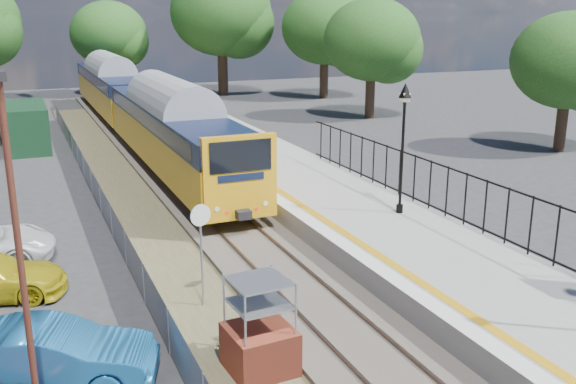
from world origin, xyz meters
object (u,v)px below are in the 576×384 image
victorian_lamp_north (404,118)px  carpark_lamp (19,247)px  car_blue (50,357)px  brick_plinth (260,328)px  speed_sign (201,238)px  train (135,102)px

victorian_lamp_north → carpark_lamp: (-12.45, -7.30, -0.35)m
victorian_lamp_north → car_blue: victorian_lamp_north is taller
brick_plinth → speed_sign: size_ratio=0.76×
speed_sign → carpark_lamp: size_ratio=0.43×
speed_sign → carpark_lamp: bearing=-149.0°
victorian_lamp_north → carpark_lamp: size_ratio=0.67×
speed_sign → train: bearing=69.4°
train → carpark_lamp: carpark_lamp is taller
speed_sign → victorian_lamp_north: bearing=5.2°
victorian_lamp_north → speed_sign: (-8.07, -2.87, -2.26)m
victorian_lamp_north → car_blue: (-12.13, -5.36, -3.56)m
carpark_lamp → victorian_lamp_north: bearing=30.4°
brick_plinth → speed_sign: (-0.27, 3.66, 0.95)m
carpark_lamp → car_blue: bearing=80.9°
speed_sign → car_blue: size_ratio=0.67×
brick_plinth → car_blue: bearing=164.9°
car_blue → speed_sign: bearing=-40.4°
victorian_lamp_north → brick_plinth: (-7.80, -6.53, -3.21)m
train → speed_sign: 25.40m
victorian_lamp_north → speed_sign: 8.86m
speed_sign → car_blue: 4.94m
train → victorian_lamp_north: bearing=-76.7°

